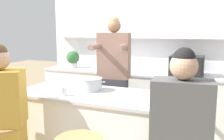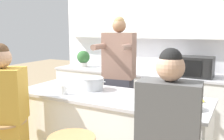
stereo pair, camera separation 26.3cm
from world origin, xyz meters
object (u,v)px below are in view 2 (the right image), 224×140
at_px(person_cooking, 119,84).
at_px(potted_plant, 83,58).
at_px(banana_bunch, 197,99).
at_px(microwave, 196,67).
at_px(cooking_pot, 92,84).
at_px(coffee_cup_near, 63,90).
at_px(person_wrapped_blanket, 5,120).
at_px(kitchen_island, 109,135).
at_px(fruit_bowl, 191,106).

xyz_separation_m(person_cooking, potted_plant, (-1.05, 0.72, 0.22)).
bearing_deg(banana_bunch, microwave, 100.54).
bearing_deg(cooking_pot, banana_bunch, 4.05).
distance_m(cooking_pot, microwave, 1.56).
height_order(coffee_cup_near, potted_plant, potted_plant).
height_order(person_wrapped_blanket, microwave, person_wrapped_blanket).
bearing_deg(kitchen_island, banana_bunch, 11.15).
distance_m(person_cooking, banana_bunch, 1.19).
relative_size(person_wrapped_blanket, fruit_bowl, 7.86).
height_order(person_wrapped_blanket, cooking_pot, person_wrapped_blanket).
bearing_deg(potted_plant, kitchen_island, -47.57).
height_order(banana_bunch, microwave, microwave).
height_order(kitchen_island, cooking_pot, cooking_pot).
bearing_deg(coffee_cup_near, microwave, 55.76).
distance_m(person_cooking, coffee_cup_near, 0.91).
height_order(cooking_pot, banana_bunch, cooking_pot).
bearing_deg(coffee_cup_near, person_wrapped_blanket, -133.07).
distance_m(fruit_bowl, microwave, 1.48).
relative_size(cooking_pot, fruit_bowl, 1.83).
relative_size(person_cooking, cooking_pot, 5.14).
bearing_deg(kitchen_island, cooking_pot, 160.84).
bearing_deg(cooking_pot, potted_plant, 127.88).
xyz_separation_m(coffee_cup_near, microwave, (1.07, 1.57, 0.11)).
height_order(coffee_cup_near, banana_bunch, coffee_cup_near).
distance_m(kitchen_island, fruit_bowl, 0.99).
xyz_separation_m(kitchen_island, person_wrapped_blanket, (-0.83, -0.64, 0.24)).
distance_m(person_cooking, potted_plant, 1.29).
height_order(person_cooking, banana_bunch, person_cooking).
xyz_separation_m(person_wrapped_blanket, microwave, (1.46, 1.99, 0.37)).
distance_m(person_wrapped_blanket, microwave, 2.50).
bearing_deg(person_wrapped_blanket, microwave, 25.50).
relative_size(person_wrapped_blanket, banana_bunch, 8.97).
relative_size(person_cooking, microwave, 3.75).
relative_size(kitchen_island, microwave, 4.41).
relative_size(kitchen_island, person_wrapped_blanket, 1.41).
height_order(fruit_bowl, potted_plant, potted_plant).
xyz_separation_m(fruit_bowl, potted_plant, (-2.13, 1.49, 0.15)).
bearing_deg(person_wrapped_blanket, coffee_cup_near, 18.75).
bearing_deg(potted_plant, banana_bunch, -29.84).
bearing_deg(potted_plant, fruit_bowl, -35.08).
bearing_deg(banana_bunch, person_cooking, 154.89).
relative_size(person_cooking, banana_bunch, 10.75).
bearing_deg(person_wrapped_blanket, potted_plant, 74.23).
height_order(person_wrapped_blanket, fruit_bowl, person_wrapped_blanket).
relative_size(kitchen_island, banana_bunch, 12.62).
bearing_deg(kitchen_island, microwave, 64.80).
height_order(kitchen_island, microwave, microwave).
bearing_deg(microwave, cooking_pot, -125.33).
xyz_separation_m(kitchen_island, potted_plant, (-1.27, 1.39, 0.63)).
bearing_deg(coffee_cup_near, fruit_bowl, 4.78).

